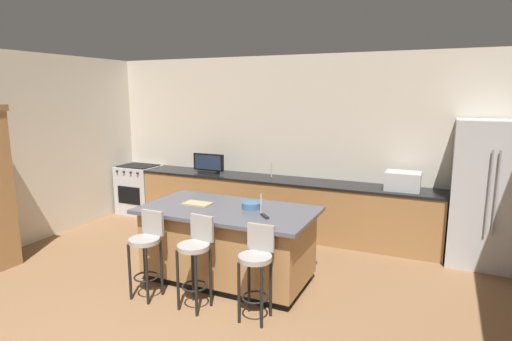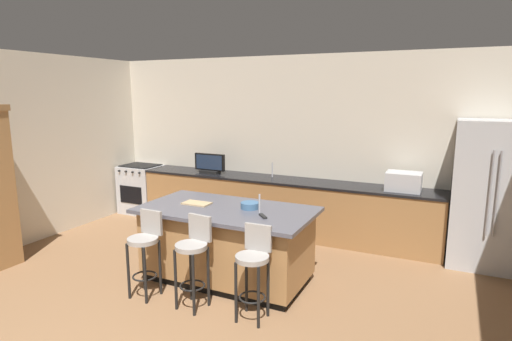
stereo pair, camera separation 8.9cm
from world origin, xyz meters
The scene contains 17 objects.
wall_back centered at (0.00, 4.65, 1.44)m, with size 7.28×0.12×2.87m, color beige.
wall_left centered at (-3.44, 2.33, 1.44)m, with size 0.12×5.05×2.87m, color beige.
counter_back centered at (-0.10, 4.27, 0.45)m, with size 4.99×0.62×0.90m.
kitchen_island centered at (-0.03, 2.37, 0.47)m, with size 2.10×1.13×0.91m.
refrigerator centered at (2.87, 4.22, 0.97)m, with size 0.93×0.75×1.94m.
range_oven centered at (-2.97, 4.27, 0.46)m, with size 0.72×0.63×0.92m.
microwave centered at (1.78, 4.27, 1.04)m, with size 0.48×0.36×0.26m, color #B7BABF.
tv_monitor centered at (-1.40, 4.22, 1.06)m, with size 0.57×0.16×0.34m.
sink_faucet_back centered at (-0.29, 4.37, 1.02)m, with size 0.02×0.02×0.24m, color #B2B2B7.
sink_faucet_island centered at (0.40, 2.37, 1.02)m, with size 0.02×0.02×0.22m, color #B2B2B7.
bar_stool_left centered at (-0.66, 1.62, 0.59)m, with size 0.34×0.34×0.98m.
bar_stool_center centered at (-0.03, 1.64, 0.60)m, with size 0.34×0.35×1.00m.
bar_stool_right centered at (0.65, 1.70, 0.58)m, with size 0.34×0.34×0.97m.
fruit_bowl centered at (0.23, 2.48, 0.95)m, with size 0.22×0.22×0.08m, color #3F668C.
cell_phone centered at (0.17, 2.52, 0.91)m, with size 0.07×0.15×0.01m, color black.
tv_remote centered at (0.51, 2.23, 0.92)m, with size 0.04×0.17×0.02m, color black.
cutting_board centered at (-0.46, 2.38, 0.92)m, with size 0.34×0.20×0.02m, color tan.
Camera 1 is at (2.28, -1.91, 2.28)m, focal length 29.41 mm.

